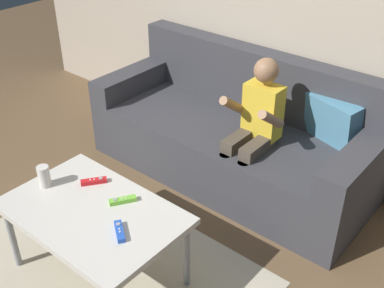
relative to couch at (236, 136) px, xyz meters
The scene contains 8 objects.
couch is the anchor object (origin of this frame).
person_seated_on_couch 0.41m from the couch, 35.71° to the right, with size 0.33×0.40×0.97m.
coffee_table 1.29m from the couch, 89.39° to the right, with size 0.92×0.60×0.45m.
area_rug 1.32m from the couch, 89.39° to the right, with size 1.69×1.22×0.01m, color #BCB299.
game_remote_lime_near_edge 1.16m from the couch, 85.72° to the right, with size 0.11×0.14×0.03m.
game_remote_blue_center 1.35m from the couch, 79.36° to the right, with size 0.14×0.11×0.03m.
game_remote_red_far_corner 1.15m from the couch, 97.92° to the right, with size 0.11×0.13×0.03m.
soda_can 1.37m from the couch, 104.62° to the right, with size 0.07×0.07×0.12m, color silver.
Camera 1 is at (1.58, -0.89, 2.02)m, focal length 44.79 mm.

